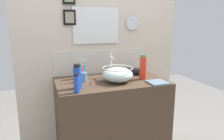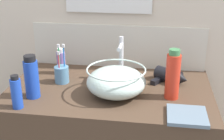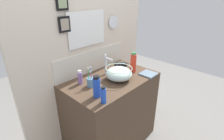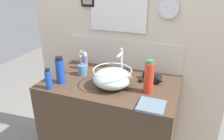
{
  "view_description": "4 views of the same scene",
  "coord_description": "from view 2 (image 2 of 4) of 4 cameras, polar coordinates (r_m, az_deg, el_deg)",
  "views": [
    {
      "loc": [
        -0.65,
        -1.91,
        1.46
      ],
      "look_at": [
        0.01,
        0.0,
        0.99
      ],
      "focal_mm": 35.0,
      "sensor_mm": 36.0,
      "label": 1
    },
    {
      "loc": [
        0.23,
        -1.43,
        1.57
      ],
      "look_at": [
        0.01,
        0.0,
        0.99
      ],
      "focal_mm": 50.0,
      "sensor_mm": 36.0,
      "label": 2
    },
    {
      "loc": [
        -1.24,
        -1.18,
        1.76
      ],
      "look_at": [
        0.01,
        0.0,
        0.99
      ],
      "focal_mm": 28.0,
      "sensor_mm": 36.0,
      "label": 3
    },
    {
      "loc": [
        0.56,
        -1.42,
        1.65
      ],
      "look_at": [
        0.01,
        0.0,
        0.99
      ],
      "focal_mm": 35.0,
      "sensor_mm": 36.0,
      "label": 4
    }
  ],
  "objects": [
    {
      "name": "back_panel",
      "position": [
        1.81,
        1.19,
        12.03
      ],
      "size": [
        1.75,
        0.09,
        2.53
      ],
      "color": "beige",
      "rests_on": "ground"
    },
    {
      "name": "glass_bowl_sink",
      "position": [
        1.49,
        0.76,
        -2.1
      ],
      "size": [
        0.29,
        0.29,
        0.14
      ],
      "color": "silver",
      "rests_on": "vanity_counter"
    },
    {
      "name": "faucet",
      "position": [
        1.64,
        1.65,
        2.58
      ],
      "size": [
        0.02,
        0.11,
        0.24
      ],
      "color": "silver",
      "rests_on": "vanity_counter"
    },
    {
      "name": "hair_drier",
      "position": [
        1.67,
        10.59,
        -1.12
      ],
      "size": [
        0.2,
        0.16,
        0.07
      ],
      "color": "black",
      "rests_on": "vanity_counter"
    },
    {
      "name": "toothbrush_cup",
      "position": [
        1.66,
        -9.19,
        -0.7
      ],
      "size": [
        0.08,
        0.08,
        0.21
      ],
      "color": "#598CB2",
      "rests_on": "vanity_counter"
    },
    {
      "name": "spray_bottle",
      "position": [
        1.48,
        11.05,
        -0.95
      ],
      "size": [
        0.07,
        0.07,
        0.24
      ],
      "color": "red",
      "rests_on": "vanity_counter"
    },
    {
      "name": "shampoo_bottle",
      "position": [
        1.51,
        -14.5,
        -1.33
      ],
      "size": [
        0.07,
        0.07,
        0.21
      ],
      "color": "blue",
      "rests_on": "vanity_counter"
    },
    {
      "name": "lotion_bottle",
      "position": [
        1.44,
        -17.08,
        -3.99
      ],
      "size": [
        0.05,
        0.05,
        0.16
      ],
      "color": "blue",
      "rests_on": "vanity_counter"
    },
    {
      "name": "soap_dispenser",
      "position": [
        1.77,
        -9.29,
        1.49
      ],
      "size": [
        0.05,
        0.05,
        0.15
      ],
      "color": "#8C6BB2",
      "rests_on": "vanity_counter"
    },
    {
      "name": "hand_towel",
      "position": [
        1.37,
        13.55,
        -8.11
      ],
      "size": [
        0.17,
        0.17,
        0.02
      ],
      "primitive_type": "cube",
      "color": "slate",
      "rests_on": "vanity_counter"
    }
  ]
}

